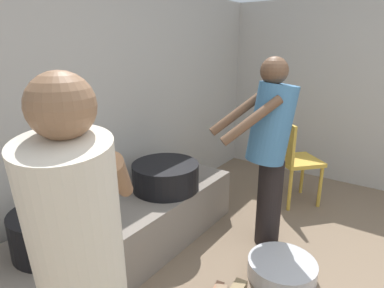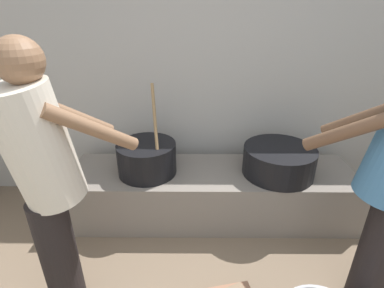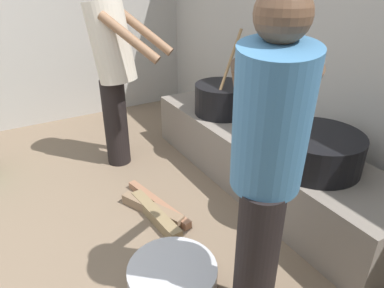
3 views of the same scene
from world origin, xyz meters
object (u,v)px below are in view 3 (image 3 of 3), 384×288
Objects in this scene: cook_in_blue_shirt at (267,159)px; cook_in_cream_shirt at (113,64)px; cooking_pot_secondary at (316,150)px; metal_mixing_bowl at (173,276)px; cooking_pot_main at (222,99)px.

cook_in_blue_shirt is 0.99× the size of cook_in_cream_shirt.
cooking_pot_secondary is 1.15m from metal_mixing_bowl.
metal_mixing_bowl is (1.45, -0.25, -0.83)m from cook_in_cream_shirt.
cooking_pot_main is 1.26× the size of cooking_pot_secondary.
cooking_pot_main is 1.05m from cooking_pot_secondary.
metal_mixing_bowl is (-0.33, -0.29, -0.81)m from cook_in_blue_shirt.
cook_in_blue_shirt reaches higher than metal_mixing_bowl.
cooking_pot_main is 0.46× the size of cook_in_blue_shirt.
cooking_pot_secondary is at bearing 91.91° from metal_mixing_bowl.
cook_in_cream_shirt is (-0.37, -0.81, 0.32)m from cooking_pot_main.
cooking_pot_secondary is (1.05, -0.01, -0.02)m from cooking_pot_main.
cook_in_blue_shirt reaches higher than cooking_pot_secondary.
cook_in_blue_shirt is 3.14× the size of metal_mixing_bowl.
cooking_pot_main is 1.64m from cook_in_blue_shirt.
cook_in_cream_shirt is (-1.78, -0.04, 0.01)m from cook_in_blue_shirt.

